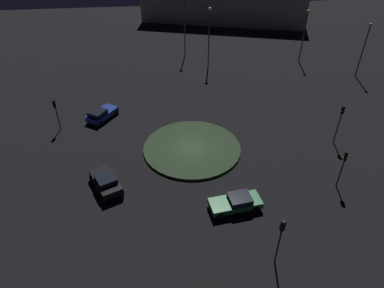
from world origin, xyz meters
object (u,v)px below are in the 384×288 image
at_px(car_green, 236,202).
at_px(streetlamp_northeast, 305,30).
at_px(traffic_light_west, 56,109).
at_px(car_blue, 101,114).
at_px(traffic_light_southeast, 344,162).
at_px(traffic_light_east, 340,117).
at_px(streetlamp_north, 184,15).
at_px(streetlamp_northeast_near, 365,45).
at_px(streetlamp_north_near, 209,30).
at_px(traffic_light_south, 281,233).
at_px(car_black, 106,182).

relative_size(car_green, streetlamp_northeast, 0.57).
bearing_deg(traffic_light_west, car_blue, 41.21).
height_order(traffic_light_southeast, traffic_light_west, traffic_light_southeast).
bearing_deg(traffic_light_east, streetlamp_north, -61.09).
bearing_deg(car_green, streetlamp_northeast, -127.17).
bearing_deg(streetlamp_north, traffic_light_west, -128.44).
xyz_separation_m(traffic_light_east, streetlamp_north, (-13.45, 26.74, 3.33)).
bearing_deg(streetlamp_northeast_near, car_green, -134.54).
bearing_deg(streetlamp_north_near, traffic_light_west, -141.72).
bearing_deg(traffic_light_south, streetlamp_north, -13.61).
relative_size(car_black, streetlamp_north, 0.45).
distance_m(car_green, streetlamp_northeast_near, 33.64).
height_order(streetlamp_northeast, streetlamp_north_near, streetlamp_north_near).
bearing_deg(traffic_light_south, traffic_light_west, 26.47).
xyz_separation_m(traffic_light_east, traffic_light_west, (-29.81, 6.12, -0.50)).
relative_size(car_black, traffic_light_east, 0.99).
bearing_deg(car_black, traffic_light_east, -104.06).
xyz_separation_m(car_blue, traffic_light_east, (25.36, -7.77, 2.45)).
relative_size(traffic_light_south, streetlamp_north_near, 0.48).
bearing_deg(traffic_light_south, car_black, 37.06).
height_order(car_black, streetlamp_north, streetlamp_north).
relative_size(car_black, car_green, 0.97).
height_order(traffic_light_east, streetlamp_northeast, streetlamp_northeast).
bearing_deg(traffic_light_west, traffic_light_east, 9.33).
bearing_deg(traffic_light_west, streetlamp_north, 72.49).
xyz_separation_m(car_black, streetlamp_north_near, (13.44, 25.88, 4.99)).
xyz_separation_m(traffic_light_south, streetlamp_north, (-2.48, 40.41, 3.45)).
relative_size(car_blue, streetlamp_north_near, 0.48).
distance_m(car_blue, traffic_light_west, 5.13).
distance_m(traffic_light_south, traffic_light_west, 27.34).
height_order(traffic_light_south, streetlamp_north_near, streetlamp_north_near).
bearing_deg(streetlamp_north_near, car_black, -117.45).
bearing_deg(streetlamp_north_near, car_blue, -137.59).
xyz_separation_m(car_green, traffic_light_west, (-17.17, 14.35, 1.99)).
bearing_deg(car_green, traffic_light_west, -47.40).
relative_size(car_green, traffic_light_west, 1.22).
bearing_deg(streetlamp_northeast, streetlamp_northeast_near, -45.48).
height_order(car_black, traffic_light_west, traffic_light_west).
distance_m(car_black, streetlamp_north, 33.31).
xyz_separation_m(car_green, traffic_light_southeast, (9.80, 1.64, 2.13)).
bearing_deg(streetlamp_northeast, traffic_light_southeast, -104.50).
relative_size(streetlamp_north, streetlamp_north_near, 1.09).
relative_size(car_blue, streetlamp_northeast, 0.53).
bearing_deg(traffic_light_west, streetlamp_northeast_near, 34.04).
height_order(traffic_light_south, streetlamp_northeast, streetlamp_northeast).
distance_m(streetlamp_northeast, streetlamp_northeast_near, 8.92).
bearing_deg(traffic_light_southeast, streetlamp_northeast_near, -91.72).
bearing_deg(traffic_light_southeast, car_green, 39.34).
bearing_deg(car_black, streetlamp_northeast, -71.65).
height_order(car_green, traffic_light_south, traffic_light_south).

